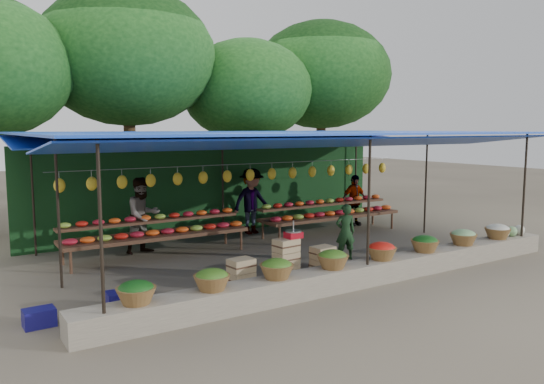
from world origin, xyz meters
TOP-DOWN VIEW (x-y plane):
  - ground at (0.00, 0.00)m, footprint 60.00×60.00m
  - stone_curb at (0.00, -2.75)m, footprint 10.60×0.55m
  - stall_canopy at (0.00, 0.06)m, footprint 10.80×6.60m
  - produce_baskets at (-0.10, -2.75)m, footprint 8.98×0.58m
  - netting_backdrop at (0.00, 3.15)m, footprint 10.60×0.06m
  - tree_row at (0.50, 6.09)m, footprint 16.51×5.50m
  - fruit_table_left at (-2.49, 1.35)m, footprint 4.21×0.95m
  - fruit_table_right at (2.51, 1.35)m, footprint 4.21×0.95m
  - crate_counter at (-0.99, -1.64)m, footprint 2.38×0.39m
  - weighing_scale at (-0.79, -1.64)m, footprint 0.32×0.32m
  - vendor_seated at (0.96, -1.14)m, footprint 0.53×0.44m
  - customer_left at (-2.62, 1.83)m, footprint 1.00×0.87m
  - customer_mid at (0.68, 2.49)m, footprint 1.20×0.73m
  - customer_right at (3.88, 1.91)m, footprint 0.91×0.40m
  - blue_crate_front at (-5.46, -1.82)m, footprint 0.45×0.33m
  - blue_crate_back at (-4.20, -1.71)m, footprint 0.50×0.38m

SIDE VIEW (x-z plane):
  - ground at x=0.00m, z-range 0.00..0.00m
  - blue_crate_front at x=-5.46m, z-range 0.00..0.26m
  - blue_crate_back at x=-4.20m, z-range 0.00..0.29m
  - stone_curb at x=0.00m, z-range 0.00..0.40m
  - crate_counter at x=-0.99m, z-range -0.07..0.70m
  - produce_baskets at x=-0.10m, z-range 0.40..0.73m
  - fruit_table_left at x=-2.49m, z-range 0.14..1.07m
  - fruit_table_right at x=2.51m, z-range 0.14..1.07m
  - vendor_seated at x=0.96m, z-range 0.00..1.24m
  - customer_right at x=3.88m, z-range 0.00..1.52m
  - weighing_scale at x=-0.79m, z-range 0.68..1.02m
  - customer_left at x=-2.62m, z-range 0.00..1.77m
  - customer_mid at x=0.68m, z-range 0.00..1.81m
  - netting_backdrop at x=0.00m, z-range 0.00..2.50m
  - stall_canopy at x=0.00m, z-range 1.27..4.09m
  - tree_row at x=0.50m, z-range 1.14..8.26m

